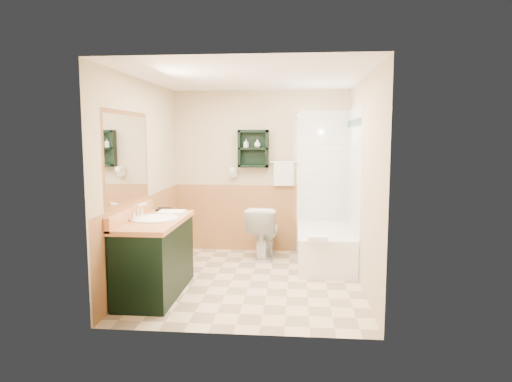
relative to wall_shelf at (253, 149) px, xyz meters
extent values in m
plane|color=beige|center=(0.10, -1.41, -1.55)|extent=(3.00, 3.00, 0.00)
cube|color=beige|center=(0.10, 0.11, -0.35)|extent=(2.60, 0.04, 2.40)
cube|color=beige|center=(-1.22, -1.41, -0.35)|extent=(0.04, 3.00, 2.40)
cube|color=beige|center=(1.42, -1.41, -0.35)|extent=(0.04, 3.00, 2.40)
cube|color=white|center=(0.10, -1.41, 0.87)|extent=(2.60, 3.00, 0.04)
cube|color=black|center=(0.00, 0.00, 0.00)|extent=(0.45, 0.15, 0.55)
cylinder|color=silver|center=(0.63, -0.66, 0.45)|extent=(0.03, 1.60, 0.03)
cube|color=black|center=(-0.89, -1.95, -1.13)|extent=(0.59, 1.31, 0.83)
cube|color=white|center=(1.03, -0.56, -1.31)|extent=(0.72, 1.50, 0.48)
imported|color=white|center=(0.18, -0.32, -1.18)|extent=(0.49, 0.79, 0.74)
cube|color=white|center=(-0.79, -1.61, -0.70)|extent=(0.29, 0.23, 0.04)
imported|color=black|center=(-1.06, -1.33, -0.60)|extent=(0.17, 0.05, 0.23)
cube|color=white|center=(0.90, -1.30, -1.04)|extent=(0.23, 0.19, 0.07)
imported|color=white|center=(-0.10, -0.01, 0.04)|extent=(0.09, 0.14, 0.06)
imported|color=white|center=(0.06, -0.01, 0.06)|extent=(0.12, 0.14, 0.09)
camera|label=1|loc=(0.64, -6.70, 0.18)|focal=32.00mm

